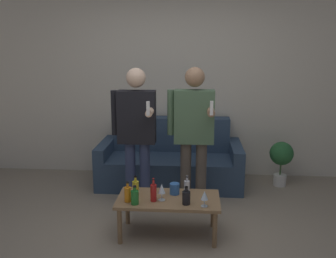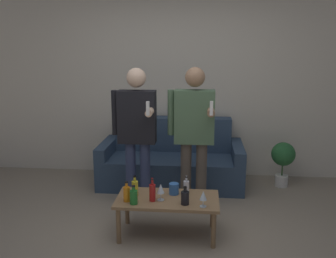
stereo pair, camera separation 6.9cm
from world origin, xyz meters
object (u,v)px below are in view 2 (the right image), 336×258
Objects in this scene: coffee_table at (168,202)px; bottle_orange at (135,187)px; couch at (172,161)px; person_standing_right at (194,128)px; person_standing_left at (137,128)px.

bottle_orange is (-0.32, 0.04, 0.12)m from coffee_table.
couch reaches higher than bottle_orange.
person_standing_left is at bearing -177.22° from person_standing_right.
person_standing_left is 0.62m from person_standing_right.
person_standing_right reaches higher than bottle_orange.
bottle_orange is at bearing 172.39° from coffee_table.
bottle_orange reaches higher than coffee_table.
person_standing_right is (0.55, 0.59, 0.47)m from bottle_orange.
couch is at bearing 79.94° from bottle_orange.
couch is 1.89× the size of coffee_table.
bottle_orange is 0.93m from person_standing_right.
bottle_orange is at bearing -132.93° from person_standing_right.
person_standing_right is (0.30, -0.78, 0.63)m from couch.
coffee_table is 0.62× the size of person_standing_right.
coffee_table is 0.89m from person_standing_right.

